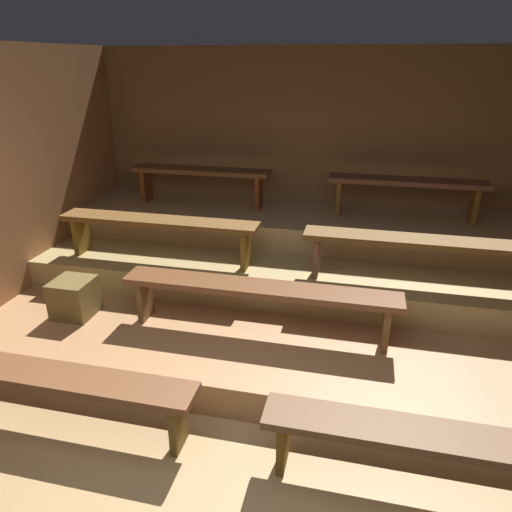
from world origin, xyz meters
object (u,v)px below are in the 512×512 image
at_px(bench_floor_left, 55,382).
at_px(bench_middle_left, 159,226).
at_px(bench_floor_right, 436,444).
at_px(wooden_crate_lower, 74,297).
at_px(bench_middle_right, 418,246).
at_px(bench_upper_right, 406,187).
at_px(bench_upper_left, 201,175).
at_px(bench_lower_center, 259,293).

xyz_separation_m(bench_floor_left, bench_middle_left, (0.02, 1.78, 0.53)).
relative_size(bench_floor_right, wooden_crate_lower, 5.97).
distance_m(bench_middle_left, bench_middle_right, 2.43).
height_order(bench_floor_left, bench_upper_right, bench_upper_right).
relative_size(bench_floor_left, bench_middle_left, 1.01).
height_order(bench_upper_left, wooden_crate_lower, bench_upper_left).
bearing_deg(bench_upper_right, bench_floor_right, -88.37).
distance_m(bench_floor_left, bench_middle_left, 1.85).
xyz_separation_m(bench_middle_right, bench_upper_left, (-2.36, 1.09, 0.26)).
distance_m(bench_middle_right, wooden_crate_lower, 3.06).
distance_m(bench_middle_right, bench_upper_left, 2.61).
relative_size(bench_floor_right, bench_upper_left, 1.23).
xyz_separation_m(bench_floor_right, bench_middle_left, (-2.44, 1.78, 0.53)).
bearing_deg(bench_floor_left, wooden_crate_lower, 115.76).
bearing_deg(bench_lower_center, bench_middle_right, 28.32).
bearing_deg(bench_middle_right, bench_floor_right, -89.44).
relative_size(bench_lower_center, bench_middle_left, 1.15).
distance_m(bench_floor_right, bench_upper_right, 2.97).
height_order(bench_floor_left, bench_middle_left, bench_middle_left).
bearing_deg(bench_lower_center, bench_upper_left, 121.65).
xyz_separation_m(bench_floor_left, bench_middle_right, (2.44, 1.78, 0.53)).
height_order(bench_upper_left, bench_upper_right, same).
distance_m(bench_floor_left, bench_upper_left, 2.97).
relative_size(bench_lower_center, bench_upper_left, 1.40).
distance_m(bench_lower_center, bench_upper_right, 2.20).
xyz_separation_m(bench_lower_center, bench_middle_left, (-1.16, 0.68, 0.26)).
distance_m(bench_upper_left, wooden_crate_lower, 2.07).
relative_size(bench_middle_left, bench_middle_right, 1.00).
distance_m(bench_lower_center, wooden_crate_lower, 1.67).
distance_m(bench_floor_right, bench_middle_left, 3.07).
bearing_deg(bench_middle_left, bench_lower_center, -30.53).
height_order(bench_floor_left, bench_middle_right, bench_middle_right).
relative_size(bench_lower_center, bench_middle_right, 1.15).
bearing_deg(bench_lower_center, bench_floor_left, -137.04).
bearing_deg(bench_upper_right, bench_floor_left, -129.66).
bearing_deg(bench_middle_right, bench_middle_left, 180.00).
relative_size(bench_floor_left, bench_floor_right, 1.00).
height_order(bench_middle_left, bench_upper_left, bench_upper_left).
bearing_deg(bench_middle_right, bench_upper_right, 93.39).
xyz_separation_m(bench_lower_center, bench_upper_left, (-1.09, 1.77, 0.51)).
bearing_deg(bench_upper_right, bench_middle_left, -155.20).
bearing_deg(bench_lower_center, bench_floor_right, -40.43).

